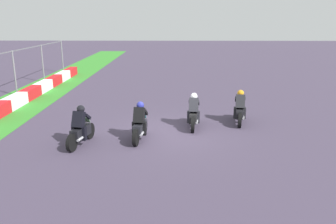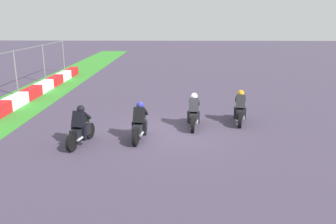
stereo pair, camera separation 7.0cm
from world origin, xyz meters
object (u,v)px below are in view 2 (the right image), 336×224
rider_lane_c (140,124)px  rider_lane_d (80,129)px  rider_lane_b (194,113)px  rider_lane_a (240,110)px

rider_lane_c → rider_lane_d: bearing=113.5°
rider_lane_c → rider_lane_b: bearing=-45.7°
rider_lane_a → rider_lane_d: same height
rider_lane_b → rider_lane_c: same height
rider_lane_c → rider_lane_d: (-0.60, 2.17, 0.00)m
rider_lane_a → rider_lane_b: (-0.67, 2.13, 0.00)m
rider_lane_a → rider_lane_d: bearing=123.3°
rider_lane_a → rider_lane_b: bearing=117.0°
rider_lane_b → rider_lane_d: bearing=122.6°
rider_lane_c → rider_lane_d: size_ratio=1.01×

